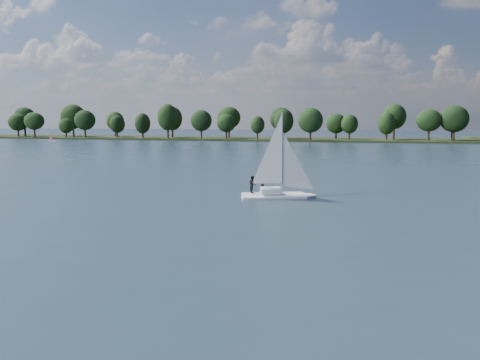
# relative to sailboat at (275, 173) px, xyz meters

# --- Properties ---
(ground) EXTENTS (700.00, 700.00, 0.00)m
(ground) POSITION_rel_sailboat_xyz_m (-4.61, 59.99, -2.78)
(ground) COLOR #233342
(ground) RESTS_ON ground
(far_shore) EXTENTS (660.00, 40.00, 1.50)m
(far_shore) POSITION_rel_sailboat_xyz_m (-4.61, 171.99, -2.78)
(far_shore) COLOR black
(far_shore) RESTS_ON ground
(sailboat) EXTENTS (7.81, 4.91, 9.98)m
(sailboat) POSITION_rel_sailboat_xyz_m (0.00, 0.00, 0.00)
(sailboat) COLOR white
(sailboat) RESTS_ON ground
(dinghy_pink) EXTENTS (3.04, 1.58, 4.64)m
(dinghy_pink) POSITION_rel_sailboat_xyz_m (-122.32, 132.05, -1.69)
(dinghy_pink) COLOR white
(dinghy_pink) RESTS_ON ground
(treeline) EXTENTS (562.22, 74.04, 18.10)m
(treeline) POSITION_rel_sailboat_xyz_m (-5.84, 168.14, 5.37)
(treeline) COLOR black
(treeline) RESTS_ON ground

